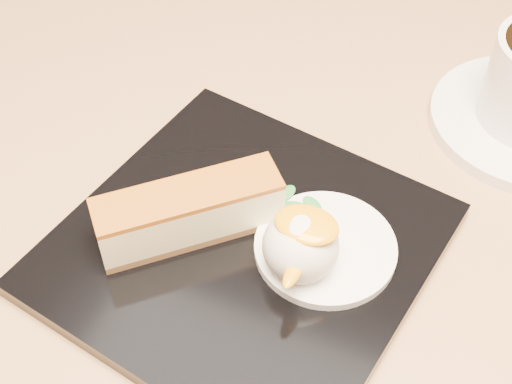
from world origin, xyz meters
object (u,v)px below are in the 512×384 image
at_px(cheesecake, 189,212).
at_px(table, 280,307).
at_px(ice_cream_scoop, 301,246).
at_px(dessert_plate, 244,248).

bearing_deg(cheesecake, table, 17.58).
bearing_deg(ice_cream_scoop, dessert_plate, 172.87).
height_order(dessert_plate, cheesecake, cheesecake).
bearing_deg(ice_cream_scoop, cheesecake, 180.00).
xyz_separation_m(dessert_plate, cheesecake, (-0.04, -0.01, 0.02)).
bearing_deg(cheesecake, dessert_plate, -35.55).
distance_m(table, ice_cream_scoop, 0.21).
xyz_separation_m(table, dessert_plate, (-0.00, -0.06, 0.16)).
distance_m(dessert_plate, cheesecake, 0.04).
relative_size(dessert_plate, cheesecake, 2.06).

